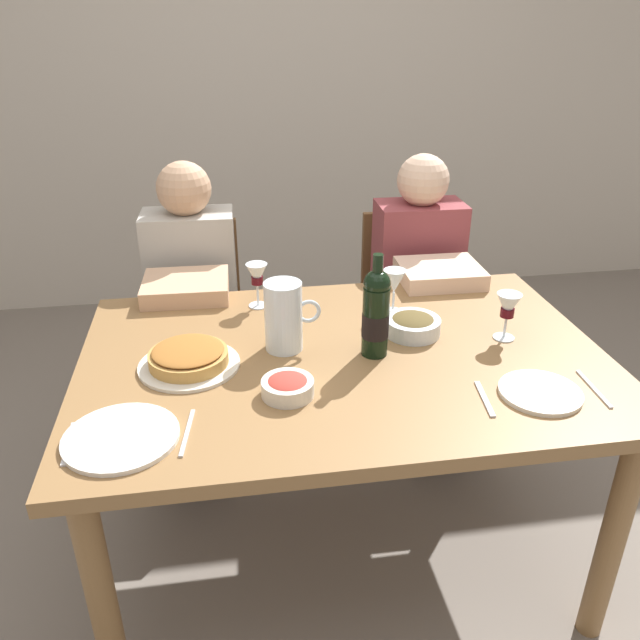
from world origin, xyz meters
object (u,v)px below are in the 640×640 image
object	(u,v)px
baked_tart	(189,358)
dinner_plate_right_setting	(121,437)
dining_table	(343,381)
chair_left	(198,313)
wine_bottle	(376,313)
salad_bowl	(288,386)
wine_glass_right_diner	(257,276)
water_pitcher	(284,320)
olive_bowl	(413,325)
wine_glass_centre	(508,308)
diner_right	(423,298)
dinner_plate_left_setting	(540,392)
diner_left	(193,312)
chair_right	(406,301)
wine_glass_left_diner	(394,283)

from	to	relation	value
baked_tart	dinner_plate_right_setting	xyz separation A→B (m)	(-0.15, -0.31, -0.02)
dining_table	chair_left	bearing A→B (deg)	116.59
wine_bottle	dinner_plate_right_setting	size ratio (longest dim) A/B	1.14
salad_bowl	wine_glass_right_diner	size ratio (longest dim) A/B	0.91
wine_bottle	water_pitcher	world-z (taller)	wine_bottle
dining_table	baked_tart	distance (m)	0.45
salad_bowl	olive_bowl	xyz separation A→B (m)	(0.41, 0.28, 0.00)
olive_bowl	dinner_plate_right_setting	bearing A→B (deg)	-153.66
wine_glass_centre	diner_right	size ratio (longest dim) A/B	0.13
water_pitcher	wine_glass_centre	distance (m)	0.66
olive_bowl	dinner_plate_left_setting	world-z (taller)	olive_bowl
dining_table	wine_glass_centre	world-z (taller)	wine_glass_centre
water_pitcher	diner_left	world-z (taller)	diner_left
dining_table	chair_right	size ratio (longest dim) A/B	1.72
salad_bowl	wine_bottle	bearing A→B (deg)	33.14
baked_tart	wine_glass_right_diner	xyz separation A→B (m)	(0.22, 0.36, 0.08)
olive_bowl	dinner_plate_right_setting	xyz separation A→B (m)	(-0.81, -0.40, -0.02)
olive_bowl	wine_glass_left_diner	xyz separation A→B (m)	(-0.02, 0.16, 0.07)
wine_glass_left_diner	wine_glass_centre	xyz separation A→B (m)	(0.28, -0.23, -0.00)
olive_bowl	wine_glass_left_diner	world-z (taller)	wine_glass_left_diner
wine_glass_centre	diner_right	bearing A→B (deg)	94.29
wine_glass_centre	chair_right	xyz separation A→B (m)	(-0.04, 0.86, -0.36)
chair_right	wine_glass_centre	bearing A→B (deg)	93.94
baked_tart	wine_glass_centre	size ratio (longest dim) A/B	1.93
wine_glass_right_diner	wine_glass_centre	size ratio (longest dim) A/B	1.03
wine_glass_right_diner	chair_left	distance (m)	0.68
salad_bowl	chair_right	world-z (taller)	chair_right
water_pitcher	diner_right	distance (m)	0.87
dinner_plate_left_setting	dining_table	bearing A→B (deg)	148.15
dinner_plate_left_setting	chair_left	world-z (taller)	chair_left
dining_table	chair_left	distance (m)	1.01
wine_bottle	wine_glass_centre	xyz separation A→B (m)	(0.41, 0.03, -0.03)
wine_bottle	wine_glass_right_diner	world-z (taller)	wine_bottle
dining_table	wine_glass_left_diner	distance (m)	0.38
baked_tart	wine_bottle	bearing A→B (deg)	-1.05
dinner_plate_left_setting	wine_glass_left_diner	bearing A→B (deg)	114.90
wine_bottle	chair_left	distance (m)	1.12
water_pitcher	baked_tart	size ratio (longest dim) A/B	0.74
chair_left	diner_right	distance (m)	0.94
wine_glass_centre	water_pitcher	bearing A→B (deg)	176.31
baked_tart	dinner_plate_left_setting	xyz separation A→B (m)	(0.90, -0.29, -0.02)
baked_tart	dinner_plate_left_setting	distance (m)	0.94
dining_table	baked_tart	size ratio (longest dim) A/B	5.35
olive_bowl	wine_glass_right_diner	bearing A→B (deg)	148.88
wine_bottle	diner_right	xyz separation A→B (m)	(0.36, 0.65, -0.27)
dinner_plate_right_setting	chair_left	size ratio (longest dim) A/B	0.31
wine_bottle	baked_tart	world-z (taller)	wine_bottle
dining_table	water_pitcher	size ratio (longest dim) A/B	7.26
salad_bowl	dinner_plate_left_setting	distance (m)	0.65
wine_bottle	chair_right	xyz separation A→B (m)	(0.37, 0.89, -0.39)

